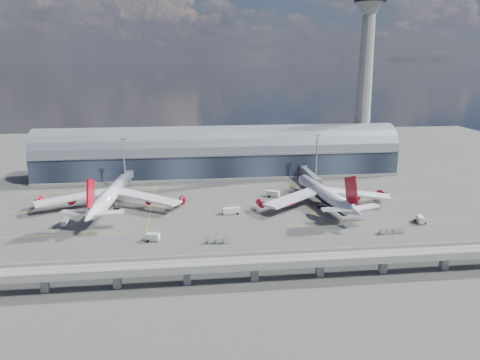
{
  "coord_description": "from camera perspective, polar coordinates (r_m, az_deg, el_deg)",
  "views": [
    {
      "loc": [
        -19.76,
        -181.28,
        63.83
      ],
      "look_at": [
        3.54,
        10.0,
        14.0
      ],
      "focal_mm": 35.0,
      "sensor_mm": 36.0,
      "label": 1
    }
  ],
  "objects": [
    {
      "name": "control_tower",
      "position": [
        284.55,
        14.97,
        11.56
      ],
      "size": [
        19.0,
        19.0,
        103.0
      ],
      "color": "gray",
      "rests_on": "ground"
    },
    {
      "name": "jet_bridge_left",
      "position": [
        243.38,
        -13.62,
        0.14
      ],
      "size": [
        4.4,
        28.0,
        7.25
      ],
      "color": "gray",
      "rests_on": "ground"
    },
    {
      "name": "service_truck_2",
      "position": [
        199.11,
        -1.04,
        -3.77
      ],
      "size": [
        7.81,
        3.18,
        2.75
      ],
      "rotation": [
        0.0,
        0.0,
        1.7
      ],
      "color": "silver",
      "rests_on": "ground"
    },
    {
      "name": "floodlight_mast_right",
      "position": [
        251.43,
        9.32,
        2.79
      ],
      "size": [
        3.0,
        0.7,
        25.7
      ],
      "color": "gray",
      "rests_on": "ground"
    },
    {
      "name": "airliner_left",
      "position": [
        211.72,
        -15.62,
        -1.89
      ],
      "size": [
        66.18,
        69.58,
        21.19
      ],
      "rotation": [
        0.0,
        0.0,
        -0.1
      ],
      "color": "white",
      "rests_on": "ground"
    },
    {
      "name": "taxi_lines",
      "position": [
        214.08,
        -1.34,
        -2.85
      ],
      "size": [
        200.0,
        80.12,
        0.01
      ],
      "color": "gold",
      "rests_on": "ground"
    },
    {
      "name": "terminal",
      "position": [
        265.27,
        -2.54,
        3.07
      ],
      "size": [
        200.0,
        30.0,
        28.0
      ],
      "color": "#1C2330",
      "rests_on": "ground"
    },
    {
      "name": "cargo_train_1",
      "position": [
        156.6,
        2.28,
        -9.26
      ],
      "size": [
        6.78,
        2.49,
        1.49
      ],
      "rotation": [
        0.0,
        0.0,
        1.4
      ],
      "color": "gray",
      "rests_on": "ground"
    },
    {
      "name": "service_truck_4",
      "position": [
        212.23,
        10.5,
        -2.8
      ],
      "size": [
        4.08,
        5.98,
        3.17
      ],
      "rotation": [
        0.0,
        0.0,
        0.31
      ],
      "color": "silver",
      "rests_on": "ground"
    },
    {
      "name": "ground",
      "position": [
        193.2,
        -0.69,
        -4.79
      ],
      "size": [
        500.0,
        500.0,
        0.0
      ],
      "primitive_type": "plane",
      "color": "#474744",
      "rests_on": "ground"
    },
    {
      "name": "jet_bridge_right",
      "position": [
        248.41,
        8.44,
        0.68
      ],
      "size": [
        4.4,
        32.0,
        7.25
      ],
      "color": "gray",
      "rests_on": "ground"
    },
    {
      "name": "service_truck_0",
      "position": [
        198.6,
        -20.56,
        -4.82
      ],
      "size": [
        2.31,
        6.11,
        2.5
      ],
      "rotation": [
        0.0,
        0.0,
        0.03
      ],
      "color": "silver",
      "rests_on": "ground"
    },
    {
      "name": "guideway",
      "position": [
        140.59,
        1.8,
        -10.11
      ],
      "size": [
        220.0,
        8.5,
        7.2
      ],
      "color": "gray",
      "rests_on": "ground"
    },
    {
      "name": "cargo_train_2",
      "position": [
        186.63,
        18.03,
        -5.96
      ],
      "size": [
        10.1,
        2.03,
        1.67
      ],
      "rotation": [
        0.0,
        0.0,
        1.53
      ],
      "color": "gray",
      "rests_on": "ground"
    },
    {
      "name": "service_truck_5",
      "position": [
        224.26,
        4.02,
        -1.68
      ],
      "size": [
        6.43,
        4.8,
        2.92
      ],
      "rotation": [
        0.0,
        0.0,
        1.1
      ],
      "color": "silver",
      "rests_on": "ground"
    },
    {
      "name": "service_truck_3",
      "position": [
        202.1,
        21.1,
        -4.5
      ],
      "size": [
        3.46,
        6.06,
        2.76
      ],
      "rotation": [
        0.0,
        0.0,
        -0.24
      ],
      "color": "silver",
      "rests_on": "ground"
    },
    {
      "name": "cargo_train_0",
      "position": [
        168.81,
        -2.62,
        -7.38
      ],
      "size": [
        8.57,
        3.26,
        1.88
      ],
      "rotation": [
        0.0,
        0.0,
        1.75
      ],
      "color": "gray",
      "rests_on": "ground"
    },
    {
      "name": "service_truck_1",
      "position": [
        173.35,
        -10.6,
        -6.86
      ],
      "size": [
        5.34,
        3.59,
        2.84
      ],
      "rotation": [
        0.0,
        0.0,
        1.27
      ],
      "color": "silver",
      "rests_on": "ground"
    },
    {
      "name": "airliner_right",
      "position": [
        211.56,
        10.32,
        -1.79
      ],
      "size": [
        62.11,
        64.96,
        20.61
      ],
      "rotation": [
        0.0,
        0.0,
        0.13
      ],
      "color": "white",
      "rests_on": "ground"
    },
    {
      "name": "floodlight_mast_left",
      "position": [
        243.44,
        -13.94,
        2.17
      ],
      "size": [
        3.0,
        0.7,
        25.7
      ],
      "color": "gray",
      "rests_on": "ground"
    }
  ]
}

